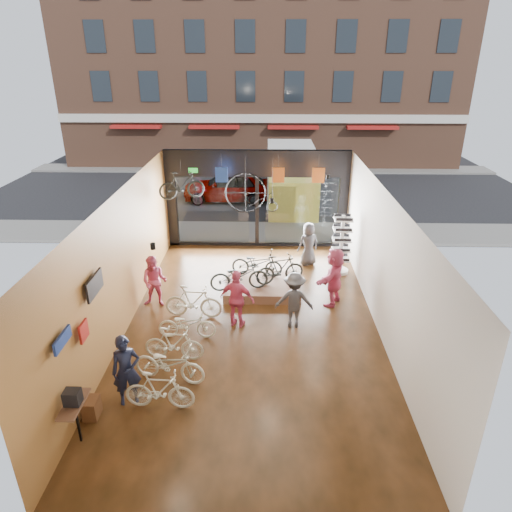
{
  "coord_description": "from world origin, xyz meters",
  "views": [
    {
      "loc": [
        0.37,
        -10.99,
        7.04
      ],
      "look_at": [
        0.07,
        1.4,
        1.54
      ],
      "focal_mm": 32.0,
      "sensor_mm": 36.0,
      "label": 1
    }
  ],
  "objects_px": {
    "hung_bike": "(182,185)",
    "box_truck": "(292,180)",
    "street_car": "(229,186)",
    "floor_bike_1": "(159,390)",
    "display_platform": "(262,287)",
    "customer_4": "(308,244)",
    "penny_farthing": "(254,194)",
    "customer_2": "(237,299)",
    "floor_bike_5": "(193,302)",
    "sunglasses_rack": "(341,245)",
    "display_bike_right": "(257,263)",
    "customer_0": "(126,370)",
    "display_bike_mid": "(280,269)",
    "floor_bike_4": "(187,324)",
    "display_bike_left": "(239,276)",
    "customer_5": "(334,276)",
    "customer_3": "(294,300)",
    "customer_1": "(155,281)",
    "floor_bike_3": "(174,344)",
    "floor_bike_2": "(169,364)"
  },
  "relations": [
    {
      "from": "customer_2",
      "to": "customer_3",
      "type": "height_order",
      "value": "customer_2"
    },
    {
      "from": "customer_4",
      "to": "customer_5",
      "type": "height_order",
      "value": "customer_5"
    },
    {
      "from": "floor_bike_5",
      "to": "sunglasses_rack",
      "type": "bearing_deg",
      "value": -52.0
    },
    {
      "from": "floor_bike_3",
      "to": "hung_bike",
      "type": "height_order",
      "value": "hung_bike"
    },
    {
      "from": "floor_bike_3",
      "to": "floor_bike_1",
      "type": "bearing_deg",
      "value": -175.02
    },
    {
      "from": "hung_bike",
      "to": "box_truck",
      "type": "bearing_deg",
      "value": -50.98
    },
    {
      "from": "floor_bike_4",
      "to": "customer_1",
      "type": "distance_m",
      "value": 2.15
    },
    {
      "from": "customer_3",
      "to": "customer_4",
      "type": "xyz_separation_m",
      "value": [
        0.73,
        4.13,
        -0.03
      ]
    },
    {
      "from": "display_platform",
      "to": "customer_0",
      "type": "xyz_separation_m",
      "value": [
        -2.86,
        -5.21,
        0.68
      ]
    },
    {
      "from": "floor_bike_3",
      "to": "customer_3",
      "type": "relative_size",
      "value": 0.91
    },
    {
      "from": "street_car",
      "to": "penny_farthing",
      "type": "bearing_deg",
      "value": 11.54
    },
    {
      "from": "display_platform",
      "to": "customer_4",
      "type": "xyz_separation_m",
      "value": [
        1.63,
        2.09,
        0.65
      ]
    },
    {
      "from": "display_platform",
      "to": "customer_1",
      "type": "bearing_deg",
      "value": -163.17
    },
    {
      "from": "street_car",
      "to": "floor_bike_1",
      "type": "xyz_separation_m",
      "value": [
        -0.3,
        -15.3,
        -0.34
      ]
    },
    {
      "from": "penny_farthing",
      "to": "floor_bike_4",
      "type": "bearing_deg",
      "value": -107.56
    },
    {
      "from": "sunglasses_rack",
      "to": "display_bike_left",
      "type": "bearing_deg",
      "value": -162.83
    },
    {
      "from": "display_bike_left",
      "to": "customer_0",
      "type": "xyz_separation_m",
      "value": [
        -2.15,
        -4.74,
        0.06
      ]
    },
    {
      "from": "floor_bike_2",
      "to": "box_truck",
      "type": "bearing_deg",
      "value": -2.1
    },
    {
      "from": "box_truck",
      "to": "customer_3",
      "type": "relative_size",
      "value": 4.29
    },
    {
      "from": "display_platform",
      "to": "customer_4",
      "type": "relative_size",
      "value": 1.51
    },
    {
      "from": "display_platform",
      "to": "customer_3",
      "type": "bearing_deg",
      "value": -66.15
    },
    {
      "from": "floor_bike_5",
      "to": "display_bike_left",
      "type": "distance_m",
      "value": 1.74
    },
    {
      "from": "customer_2",
      "to": "customer_4",
      "type": "bearing_deg",
      "value": -101.05
    },
    {
      "from": "floor_bike_1",
      "to": "penny_farthing",
      "type": "distance_m",
      "value": 8.38
    },
    {
      "from": "customer_5",
      "to": "customer_1",
      "type": "bearing_deg",
      "value": -58.91
    },
    {
      "from": "floor_bike_3",
      "to": "display_platform",
      "type": "distance_m",
      "value": 4.25
    },
    {
      "from": "display_platform",
      "to": "display_bike_mid",
      "type": "xyz_separation_m",
      "value": [
        0.56,
        0.02,
        0.63
      ]
    },
    {
      "from": "display_bike_mid",
      "to": "customer_3",
      "type": "relative_size",
      "value": 0.97
    },
    {
      "from": "display_bike_mid",
      "to": "sunglasses_rack",
      "type": "xyz_separation_m",
      "value": [
        2.14,
        1.43,
        0.28
      ]
    },
    {
      "from": "display_bike_right",
      "to": "customer_0",
      "type": "relative_size",
      "value": 1.01
    },
    {
      "from": "street_car",
      "to": "hung_bike",
      "type": "height_order",
      "value": "hung_bike"
    },
    {
      "from": "floor_bike_1",
      "to": "floor_bike_5",
      "type": "relative_size",
      "value": 0.91
    },
    {
      "from": "customer_5",
      "to": "display_bike_mid",
      "type": "bearing_deg",
      "value": -86.36
    },
    {
      "from": "display_bike_right",
      "to": "display_platform",
      "type": "bearing_deg",
      "value": -153.4
    },
    {
      "from": "floor_bike_5",
      "to": "sunglasses_rack",
      "type": "distance_m",
      "value": 5.62
    },
    {
      "from": "display_bike_right",
      "to": "customer_0",
      "type": "distance_m",
      "value": 6.34
    },
    {
      "from": "display_bike_right",
      "to": "hung_bike",
      "type": "distance_m",
      "value": 3.76
    },
    {
      "from": "customer_4",
      "to": "floor_bike_4",
      "type": "bearing_deg",
      "value": 31.63
    },
    {
      "from": "floor_bike_5",
      "to": "customer_3",
      "type": "height_order",
      "value": "customer_3"
    },
    {
      "from": "customer_0",
      "to": "customer_5",
      "type": "height_order",
      "value": "customer_5"
    },
    {
      "from": "display_bike_mid",
      "to": "customer_3",
      "type": "height_order",
      "value": "customer_3"
    },
    {
      "from": "box_truck",
      "to": "customer_5",
      "type": "xyz_separation_m",
      "value": [
        0.84,
        -9.64,
        -0.48
      ]
    },
    {
      "from": "customer_1",
      "to": "customer_2",
      "type": "distance_m",
      "value": 2.78
    },
    {
      "from": "floor_bike_4",
      "to": "customer_5",
      "type": "relative_size",
      "value": 0.85
    },
    {
      "from": "customer_3",
      "to": "hung_bike",
      "type": "distance_m",
      "value": 5.95
    },
    {
      "from": "customer_4",
      "to": "sunglasses_rack",
      "type": "relative_size",
      "value": 0.75
    },
    {
      "from": "floor_bike_1",
      "to": "display_bike_left",
      "type": "height_order",
      "value": "display_bike_left"
    },
    {
      "from": "display_bike_left",
      "to": "hung_bike",
      "type": "bearing_deg",
      "value": 27.64
    },
    {
      "from": "street_car",
      "to": "floor_bike_2",
      "type": "height_order",
      "value": "street_car"
    },
    {
      "from": "display_platform",
      "to": "customer_5",
      "type": "xyz_separation_m",
      "value": [
        2.17,
        -0.72,
        0.76
      ]
    }
  ]
}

